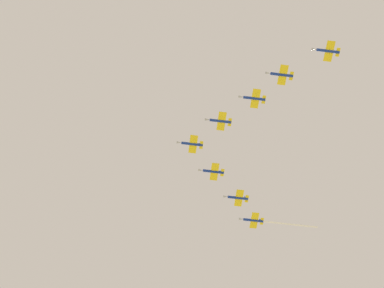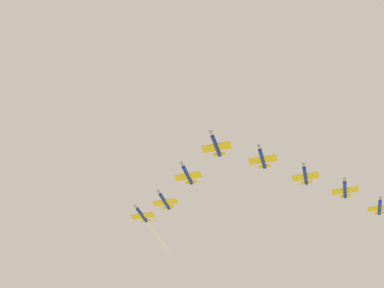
{
  "view_description": "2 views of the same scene",
  "coord_description": "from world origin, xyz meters",
  "px_view_note": "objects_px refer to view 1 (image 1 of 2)",
  "views": [
    {
      "loc": [
        -21.16,
        -71.13,
        2.59
      ],
      "look_at": [
        -0.09,
        1.33,
        206.96
      ],
      "focal_mm": 40.73,
      "sensor_mm": 36.0,
      "label": 1
    },
    {
      "loc": [
        -122.05,
        -3.69,
        114.1
      ],
      "look_at": [
        8.22,
        10.13,
        214.81
      ],
      "focal_mm": 44.06,
      "sensor_mm": 36.0,
      "label": 2
    }
  ],
  "objects_px": {
    "jet_lead": "(191,144)",
    "jet_port_trail": "(269,222)",
    "jet_starboard_outer": "(237,198)",
    "jet_center_rear": "(281,75)",
    "jet_starboard_inner": "(213,172)",
    "jet_port_outer": "(254,98)",
    "jet_port_inner": "(220,121)",
    "jet_starboard_trail": "(327,51)"
  },
  "relations": [
    {
      "from": "jet_port_outer",
      "to": "jet_port_trail",
      "type": "distance_m",
      "value": 69.19
    },
    {
      "from": "jet_starboard_outer",
      "to": "jet_center_rear",
      "type": "bearing_deg",
      "value": -170.93
    },
    {
      "from": "jet_port_inner",
      "to": "jet_starboard_trail",
      "type": "xyz_separation_m",
      "value": [
        37.93,
        -46.68,
        -0.16
      ]
    },
    {
      "from": "jet_lead",
      "to": "jet_starboard_inner",
      "type": "xyz_separation_m",
      "value": [
        14.55,
        11.03,
        -1.0
      ]
    },
    {
      "from": "jet_lead",
      "to": "jet_port_trail",
      "type": "distance_m",
      "value": 61.5
    },
    {
      "from": "jet_lead",
      "to": "jet_port_inner",
      "type": "bearing_deg",
      "value": -136.61
    },
    {
      "from": "jet_starboard_inner",
      "to": "jet_center_rear",
      "type": "relative_size",
      "value": 1.0
    },
    {
      "from": "jet_lead",
      "to": "jet_starboard_trail",
      "type": "xyz_separation_m",
      "value": [
        48.13,
        -61.83,
        0.85
      ]
    },
    {
      "from": "jet_port_outer",
      "to": "jet_starboard_trail",
      "type": "relative_size",
      "value": 1.0
    },
    {
      "from": "jet_starboard_trail",
      "to": "jet_starboard_inner",
      "type": "bearing_deg",
      "value": 34.2
    },
    {
      "from": "jet_port_outer",
      "to": "jet_port_trail",
      "type": "relative_size",
      "value": 0.32
    },
    {
      "from": "jet_center_rear",
      "to": "jet_starboard_trail",
      "type": "bearing_deg",
      "value": -123.9
    },
    {
      "from": "jet_port_inner",
      "to": "jet_starboard_trail",
      "type": "height_order",
      "value": "jet_port_inner"
    },
    {
      "from": "jet_center_rear",
      "to": "jet_starboard_trail",
      "type": "distance_m",
      "value": 23.84
    },
    {
      "from": "jet_starboard_outer",
      "to": "jet_starboard_trail",
      "type": "relative_size",
      "value": 1.0
    },
    {
      "from": "jet_port_outer",
      "to": "jet_port_inner",
      "type": "bearing_deg",
      "value": 48.01
    },
    {
      "from": "jet_center_rear",
      "to": "jet_starboard_outer",
      "type": "bearing_deg",
      "value": 9.07
    },
    {
      "from": "jet_starboard_trail",
      "to": "jet_port_outer",
      "type": "bearing_deg",
      "value": 48.82
    },
    {
      "from": "jet_lead",
      "to": "jet_port_outer",
      "type": "bearing_deg",
      "value": -134.2
    },
    {
      "from": "jet_starboard_outer",
      "to": "jet_port_trail",
      "type": "height_order",
      "value": "jet_port_trail"
    },
    {
      "from": "jet_starboard_outer",
      "to": "jet_port_inner",
      "type": "bearing_deg",
      "value": 159.68
    },
    {
      "from": "jet_lead",
      "to": "jet_starboard_outer",
      "type": "xyz_separation_m",
      "value": [
        31.28,
        21.7,
        -1.16
      ]
    },
    {
      "from": "jet_starboard_outer",
      "to": "jet_starboard_trail",
      "type": "height_order",
      "value": "jet_starboard_trail"
    },
    {
      "from": "jet_lead",
      "to": "jet_starboard_outer",
      "type": "height_order",
      "value": "jet_lead"
    },
    {
      "from": "jet_center_rear",
      "to": "jet_starboard_inner",
      "type": "bearing_deg",
      "value": 25.52
    },
    {
      "from": "jet_port_inner",
      "to": "jet_starboard_inner",
      "type": "relative_size",
      "value": 1.0
    },
    {
      "from": "jet_starboard_outer",
      "to": "jet_center_rear",
      "type": "distance_m",
      "value": 67.2
    },
    {
      "from": "jet_starboard_inner",
      "to": "jet_center_rear",
      "type": "bearing_deg",
      "value": -154.48
    },
    {
      "from": "jet_port_outer",
      "to": "jet_port_trail",
      "type": "height_order",
      "value": "jet_port_outer"
    },
    {
      "from": "jet_starboard_inner",
      "to": "jet_center_rear",
      "type": "xyz_separation_m",
      "value": [
        16.27,
        -56.53,
        0.38
      ]
    },
    {
      "from": "jet_port_outer",
      "to": "jet_starboard_outer",
      "type": "height_order",
      "value": "jet_port_outer"
    },
    {
      "from": "jet_lead",
      "to": "jet_starboard_outer",
      "type": "bearing_deg",
      "value": -45.8
    },
    {
      "from": "jet_starboard_inner",
      "to": "jet_starboard_outer",
      "type": "distance_m",
      "value": 19.84
    },
    {
      "from": "jet_starboard_outer",
      "to": "jet_center_rear",
      "type": "relative_size",
      "value": 1.0
    },
    {
      "from": "jet_starboard_outer",
      "to": "jet_center_rear",
      "type": "xyz_separation_m",
      "value": [
        -0.45,
        -67.2,
        0.54
      ]
    },
    {
      "from": "jet_port_outer",
      "to": "jet_center_rear",
      "type": "bearing_deg",
      "value": -141.4
    },
    {
      "from": "jet_starboard_inner",
      "to": "jet_starboard_trail",
      "type": "relative_size",
      "value": 1.0
    },
    {
      "from": "jet_starboard_inner",
      "to": "jet_port_trail",
      "type": "relative_size",
      "value": 0.32
    },
    {
      "from": "jet_starboard_inner",
      "to": "jet_starboard_trail",
      "type": "distance_m",
      "value": 80.25
    },
    {
      "from": "jet_lead",
      "to": "jet_port_inner",
      "type": "distance_m",
      "value": 18.29
    },
    {
      "from": "jet_lead",
      "to": "jet_port_trail",
      "type": "xyz_separation_m",
      "value": [
        52.77,
        31.57,
        0.62
      ]
    },
    {
      "from": "jet_starboard_inner",
      "to": "jet_port_outer",
      "type": "relative_size",
      "value": 1.0
    }
  ]
}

